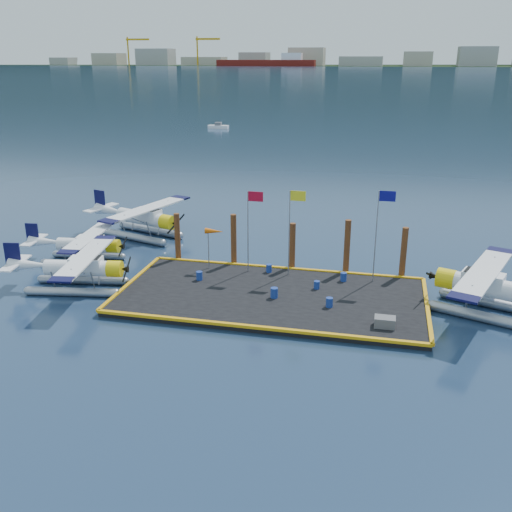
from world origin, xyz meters
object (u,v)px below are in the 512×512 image
at_px(seaplane_d, 489,290).
at_px(piling_0, 178,239).
at_px(flagpole_red, 251,219).
at_px(seaplane_c, 144,220).
at_px(drum_2, 317,285).
at_px(drum_5, 269,268).
at_px(piling_2, 292,248).
at_px(crate, 385,322).
at_px(piling_3, 347,249).
at_px(piling_4, 403,255).
at_px(seaplane_b, 87,247).
at_px(windsock, 214,232).
at_px(drum_3, 274,293).
at_px(piling_1, 234,241).
at_px(drum_1, 329,302).
at_px(drum_0, 199,276).
at_px(seaplane_a, 81,270).
at_px(flagpole_yellow, 292,220).
at_px(drum_4, 343,277).
at_px(flagpole_blue, 380,223).

xyz_separation_m(seaplane_d, piling_0, (-22.12, 4.67, 0.35)).
bearing_deg(flagpole_red, seaplane_c, 147.73).
distance_m(seaplane_c, drum_2, 19.01).
height_order(drum_5, piling_2, piling_2).
height_order(crate, flagpole_red, flagpole_red).
xyz_separation_m(piling_3, piling_4, (4.00, 0.00, -0.15)).
distance_m(seaplane_b, windsock, 10.56).
xyz_separation_m(drum_3, drum_5, (-1.27, 4.50, -0.04)).
relative_size(piling_1, piling_3, 0.98).
xyz_separation_m(piling_2, piling_3, (4.00, 0.00, 0.25)).
relative_size(drum_1, drum_5, 1.04).
xyz_separation_m(piling_2, piling_4, (8.00, 0.00, 0.10)).
relative_size(windsock, piling_4, 0.78).
relative_size(drum_1, piling_1, 0.15).
distance_m(drum_0, windsock, 3.52).
distance_m(drum_2, windsock, 8.54).
relative_size(seaplane_a, drum_1, 15.36).
xyz_separation_m(drum_0, piling_3, (9.96, 4.02, 1.44)).
xyz_separation_m(seaplane_c, drum_1, (17.64, -12.18, -0.91)).
xyz_separation_m(drum_5, piling_0, (-7.52, 1.43, 1.30)).
height_order(piling_1, piling_2, piling_1).
bearing_deg(seaplane_c, seaplane_a, 20.48).
relative_size(drum_3, piling_1, 0.16).
height_order(flagpole_yellow, piling_2, flagpole_yellow).
distance_m(seaplane_d, piling_3, 10.26).
bearing_deg(seaplane_a, drum_2, 91.17).
bearing_deg(piling_1, flagpole_yellow, -18.79).
height_order(seaplane_c, drum_4, seaplane_c).
relative_size(flagpole_yellow, piling_3, 1.44).
bearing_deg(piling_2, drum_2, -58.61).
bearing_deg(drum_1, flagpole_blue, 61.29).
bearing_deg(crate, seaplane_d, 32.75).
height_order(drum_0, flagpole_yellow, flagpole_yellow).
bearing_deg(drum_4, piling_3, 89.57).
bearing_deg(drum_2, piling_1, 150.85).
xyz_separation_m(seaplane_d, piling_4, (-5.12, 4.67, 0.35)).
xyz_separation_m(drum_1, flagpole_yellow, (-3.26, 4.99, 3.80)).
relative_size(seaplane_b, drum_2, 15.83).
bearing_deg(piling_2, windsock, -163.85).
xyz_separation_m(drum_1, windsock, (-8.99, 4.99, 2.52)).
xyz_separation_m(drum_4, flagpole_red, (-6.78, 0.39, 3.69)).
bearing_deg(flagpole_blue, drum_3, -145.94).
bearing_deg(piling_3, seaplane_a, -159.29).
relative_size(flagpole_red, flagpole_yellow, 0.97).
distance_m(drum_1, flagpole_red, 8.81).
xyz_separation_m(seaplane_b, flagpole_blue, (22.11, -0.01, 3.35)).
bearing_deg(seaplane_d, seaplane_b, 104.69).
height_order(drum_0, drum_2, drum_0).
bearing_deg(drum_5, seaplane_a, -156.67).
bearing_deg(piling_4, drum_1, -124.54).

